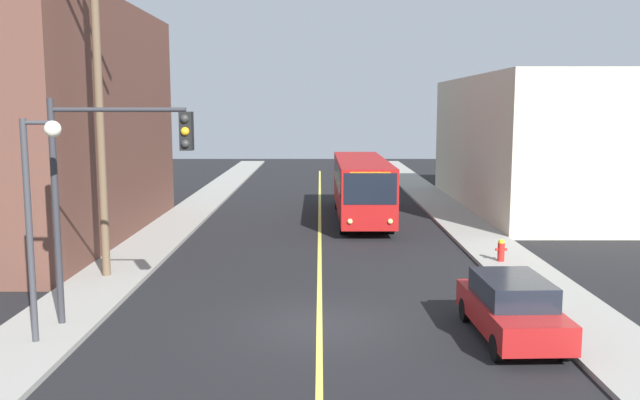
# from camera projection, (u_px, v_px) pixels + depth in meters

# --- Properties ---
(ground_plane) EXTENTS (120.00, 120.00, 0.00)m
(ground_plane) POSITION_uv_depth(u_px,v_px,m) (320.00, 325.00, 18.44)
(ground_plane) COLOR black
(sidewalk_left) EXTENTS (2.50, 90.00, 0.15)m
(sidewalk_left) POSITION_uv_depth(u_px,v_px,m) (148.00, 247.00, 28.34)
(sidewalk_left) COLOR gray
(sidewalk_left) RESTS_ON ground
(sidewalk_right) EXTENTS (2.50, 90.00, 0.15)m
(sidewalk_right) POSITION_uv_depth(u_px,v_px,m) (492.00, 247.00, 28.33)
(sidewalk_right) COLOR gray
(sidewalk_right) RESTS_ON ground
(lane_stripe_center) EXTENTS (0.16, 60.00, 0.01)m
(lane_stripe_center) POSITION_uv_depth(u_px,v_px,m) (320.00, 228.00, 33.30)
(lane_stripe_center) COLOR #D8CC4C
(lane_stripe_center) RESTS_ON ground
(building_left_brick) EXTENTS (10.00, 17.65, 10.54)m
(building_left_brick) POSITION_uv_depth(u_px,v_px,m) (16.00, 122.00, 29.78)
(building_left_brick) COLOR brown
(building_left_brick) RESTS_ON ground
(building_right_warehouse) EXTENTS (12.00, 19.53, 7.67)m
(building_right_warehouse) POSITION_uv_depth(u_px,v_px,m) (568.00, 143.00, 39.31)
(building_right_warehouse) COLOR beige
(building_right_warehouse) RESTS_ON ground
(city_bus) EXTENTS (2.63, 12.17, 3.20)m
(city_bus) POSITION_uv_depth(u_px,v_px,m) (362.00, 185.00, 35.62)
(city_bus) COLOR maroon
(city_bus) RESTS_ON ground
(parked_car_red) EXTENTS (1.95, 4.46, 1.62)m
(parked_car_red) POSITION_uv_depth(u_px,v_px,m) (512.00, 307.00, 17.20)
(parked_car_red) COLOR maroon
(parked_car_red) RESTS_ON ground
(utility_pole_near) EXTENTS (2.40, 0.28, 11.35)m
(utility_pole_near) POSITION_uv_depth(u_px,v_px,m) (99.00, 94.00, 22.45)
(utility_pole_near) COLOR brown
(utility_pole_near) RESTS_ON sidewalk_left
(traffic_signal_left_corner) EXTENTS (3.75, 0.48, 6.00)m
(traffic_signal_left_corner) POSITION_uv_depth(u_px,v_px,m) (113.00, 169.00, 17.57)
(traffic_signal_left_corner) COLOR #2D2D33
(traffic_signal_left_corner) RESTS_ON sidewalk_left
(street_lamp_left) EXTENTS (0.98, 0.40, 5.50)m
(street_lamp_left) POSITION_uv_depth(u_px,v_px,m) (37.00, 198.00, 16.23)
(street_lamp_left) COLOR #38383D
(street_lamp_left) RESTS_ON sidewalk_left
(fire_hydrant) EXTENTS (0.44, 0.26, 0.84)m
(fire_hydrant) POSITION_uv_depth(u_px,v_px,m) (502.00, 250.00, 25.35)
(fire_hydrant) COLOR red
(fire_hydrant) RESTS_ON sidewalk_right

